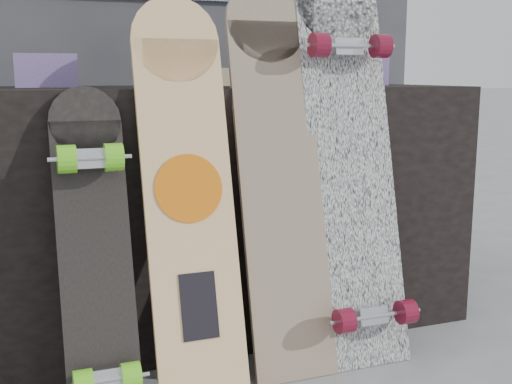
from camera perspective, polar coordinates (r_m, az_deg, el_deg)
name	(u,v)px	position (r m, az deg, el deg)	size (l,w,h in m)	color
ground	(275,384)	(1.84, 1.69, -16.68)	(60.00, 60.00, 0.00)	slate
vendor_table	(219,207)	(2.16, -3.29, -1.34)	(1.60, 0.60, 0.80)	black
booth	(160,13)	(2.94, -8.55, 15.45)	(2.40, 0.22, 2.20)	#36363B
merch_box_purple	(45,71)	(2.08, -18.21, 10.22)	(0.18, 0.12, 0.10)	#4C3B78
merch_box_small	(362,68)	(2.39, 9.40, 10.80)	(0.14, 0.14, 0.12)	#4C3B78
merch_box_flat	(216,77)	(2.26, -3.60, 10.18)	(0.22, 0.10, 0.06)	#D1B78C
longboard_geisha	(188,183)	(1.71, -6.10, 0.81)	(0.24, 0.30, 1.05)	beige
longboard_celtic	(279,164)	(1.82, 2.04, 2.54)	(0.24, 0.30, 1.11)	beige
longboard_cascadia	(351,150)	(1.92, 8.44, 3.68)	(0.27, 0.36, 1.19)	white
skateboard_dark	(95,248)	(1.65, -14.09, -4.85)	(0.18, 0.30, 0.81)	black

